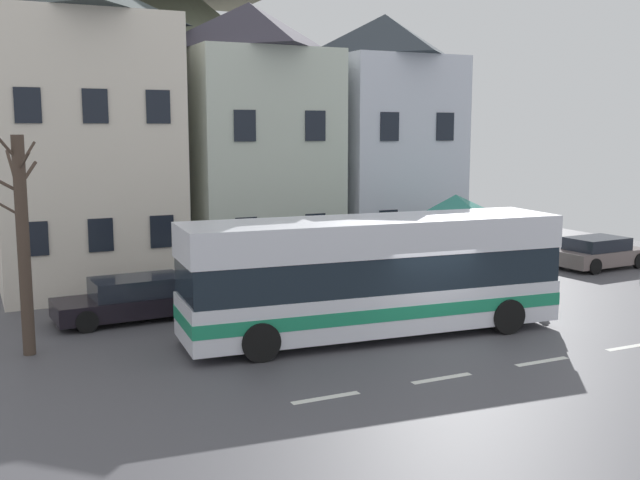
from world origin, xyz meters
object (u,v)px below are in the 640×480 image
parked_car_03 (483,261)px  townhouse_02 (384,141)px  hilltop_castle (170,87)px  pedestrian_00 (539,284)px  parked_car_01 (599,253)px  public_bench (388,274)px  transit_bus (374,277)px  parked_car_02 (133,299)px  pedestrian_03 (533,272)px  bus_shelter (455,210)px  bare_tree_00 (22,241)px  townhouse_01 (251,140)px  pedestrian_01 (489,275)px  pedestrian_02 (448,281)px  townhouse_00 (81,131)px

parked_car_03 → townhouse_02: bearing=120.9°
hilltop_castle → pedestrian_00: bearing=-83.1°
parked_car_01 → public_bench: parked_car_01 is taller
transit_bus → parked_car_02: size_ratio=2.39×
parked_car_01 → pedestrian_03: size_ratio=2.67×
bus_shelter → parked_car_02: bearing=175.9°
bare_tree_00 → pedestrian_00: bearing=-5.7°
townhouse_01 → parked_car_01: townhouse_01 is taller
pedestrian_00 → public_bench: bearing=120.8°
parked_car_03 → pedestrian_01: 3.98m
parked_car_03 → pedestrian_02: pedestrian_02 is taller
townhouse_01 → transit_bus: (-0.22, -10.38, -3.62)m
pedestrian_01 → pedestrian_02: size_ratio=1.02×
parked_car_01 → public_bench: (-9.85, 0.45, -0.16)m
transit_bus → pedestrian_01: bearing=25.3°
townhouse_02 → hilltop_castle: 23.28m
bus_shelter → parked_car_03: 3.73m
parked_car_01 → parked_car_02: 19.28m
parked_car_02 → pedestrian_03: pedestrian_03 is taller
public_bench → parked_car_03: bearing=-0.3°
townhouse_01 → pedestrian_01: townhouse_01 is taller
bus_shelter → pedestrian_02: bus_shelter is taller
pedestrian_01 → public_bench: pedestrian_01 is taller
hilltop_castle → pedestrian_01: size_ratio=25.05×
parked_car_02 → public_bench: (9.43, 0.82, -0.16)m
hilltop_castle → transit_bus: bearing=-94.7°
townhouse_02 → pedestrian_03: 9.09m
hilltop_castle → bare_tree_00: (-11.61, -30.48, -5.48)m
bus_shelter → public_bench: bus_shelter is taller
townhouse_01 → pedestrian_02: bearing=-67.2°
bare_tree_00 → transit_bus: bearing=-13.9°
townhouse_01 → transit_bus: 11.00m
townhouse_01 → public_bench: bearing=-54.8°
parked_car_01 → pedestrian_01: 8.35m
public_bench → townhouse_01: bearing=125.2°
bus_shelter → parked_car_03: size_ratio=0.88×
transit_bus → bus_shelter: (5.44, 3.84, 1.24)m
townhouse_00 → parked_car_01: townhouse_00 is taller
townhouse_01 → bus_shelter: bearing=-51.4°
bus_shelter → pedestrian_00: 3.99m
hilltop_castle → transit_bus: (-2.69, -32.68, -6.77)m
pedestrian_00 → pedestrian_01: size_ratio=0.93×
pedestrian_00 → hilltop_castle: bearing=96.9°
townhouse_01 → townhouse_02: 5.79m
townhouse_02 → hilltop_castle: (-3.30, 22.81, 3.24)m
townhouse_02 → parked_car_03: bearing=-66.2°
pedestrian_00 → parked_car_02: bearing=162.1°
pedestrian_01 → pedestrian_00: bearing=-60.1°
townhouse_01 → parked_car_03: (7.72, -4.94, -4.64)m
pedestrian_02 → bare_tree_00: (-12.73, 0.36, 2.07)m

